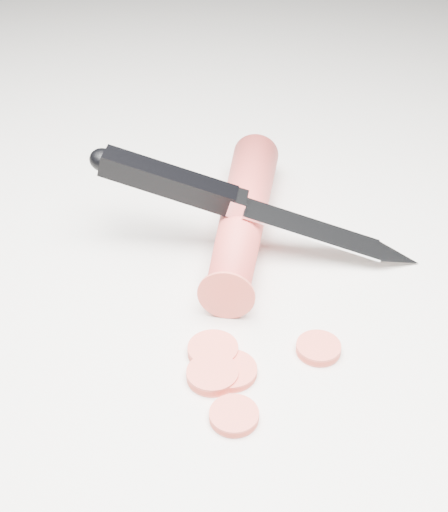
{
  "coord_description": "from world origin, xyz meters",
  "views": [
    {
      "loc": [
        -0.03,
        -0.39,
        0.34
      ],
      "look_at": [
        0.01,
        0.04,
        0.02
      ],
      "focal_mm": 50.0,
      "sensor_mm": 36.0,
      "label": 1
    }
  ],
  "objects": [
    {
      "name": "carrot_slice_3",
      "position": [
        -0.01,
        -0.07,
        0.0
      ],
      "size": [
        0.03,
        0.03,
        0.01
      ],
      "primitive_type": "cylinder",
      "color": "#E44D3D",
      "rests_on": "ground"
    },
    {
      "name": "carrot_slice_1",
      "position": [
        -0.01,
        -0.04,
        0.0
      ],
      "size": [
        0.03,
        0.03,
        0.01
      ],
      "primitive_type": "cylinder",
      "color": "#E44D3D",
      "rests_on": "ground"
    },
    {
      "name": "carrot_slice_0",
      "position": [
        0.0,
        -0.06,
        0.0
      ],
      "size": [
        0.03,
        0.03,
        0.01
      ],
      "primitive_type": "cylinder",
      "color": "#E44D3D",
      "rests_on": "ground"
    },
    {
      "name": "kitchen_knife",
      "position": [
        0.04,
        0.07,
        0.04
      ],
      "size": [
        0.26,
        0.09,
        0.08
      ],
      "primitive_type": null,
      "color": "silver",
      "rests_on": "ground"
    },
    {
      "name": "carrot_slice_2",
      "position": [
        0.0,
        -0.1,
        0.0
      ],
      "size": [
        0.03,
        0.03,
        0.01
      ],
      "primitive_type": "cylinder",
      "color": "#E44D3D",
      "rests_on": "ground"
    },
    {
      "name": "ground",
      "position": [
        0.0,
        0.0,
        0.0
      ],
      "size": [
        2.4,
        2.4,
        0.0
      ],
      "primitive_type": "plane",
      "color": "silver",
      "rests_on": "ground"
    },
    {
      "name": "carrot_slice_4",
      "position": [
        0.06,
        -0.05,
        0.0
      ],
      "size": [
        0.03,
        0.03,
        0.01
      ],
      "primitive_type": "cylinder",
      "color": "#E44D3D",
      "rests_on": "ground"
    },
    {
      "name": "carrot",
      "position": [
        0.03,
        0.09,
        0.02
      ],
      "size": [
        0.08,
        0.21,
        0.04
      ],
      "primitive_type": "cylinder",
      "rotation": [
        1.57,
        0.0,
        -0.23
      ],
      "color": "red",
      "rests_on": "ground"
    }
  ]
}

